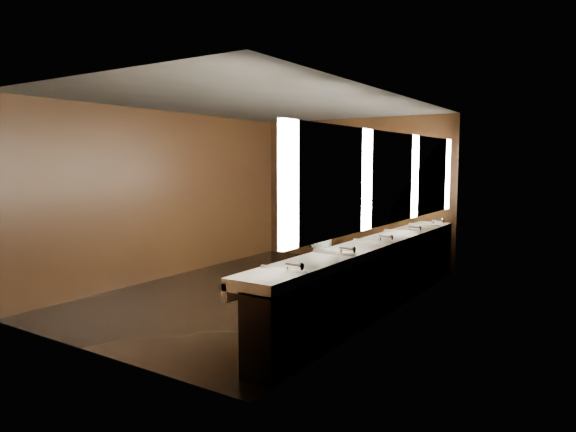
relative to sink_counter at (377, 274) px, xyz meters
The scene contains 10 objects.
floor 1.86m from the sink_counter, behind, with size 6.00×6.00×0.00m, color black.
ceiling 2.92m from the sink_counter, behind, with size 4.00×6.00×0.02m, color #2D2D2B.
wall_back 3.61m from the sink_counter, 120.87° to the left, with size 4.00×0.02×2.80m, color black.
wall_front 3.61m from the sink_counter, 120.87° to the right, with size 4.00×0.02×2.80m, color black.
wall_left 3.90m from the sink_counter, behind, with size 0.02×6.00×2.80m, color black.
wall_right 0.93m from the sink_counter, ahead, with size 0.02×6.00×2.80m, color black.
sink_counter is the anchor object (origin of this frame).
mirror_band 1.27m from the sink_counter, ahead, with size 0.06×5.03×1.15m.
person 0.77m from the sink_counter, 154.81° to the right, with size 0.54×0.36×1.48m, color #7EA8BC.
trash_bin 1.76m from the sink_counter, 97.18° to the right, with size 0.37×0.37×0.57m, color black.
Camera 1 is at (4.44, -6.17, 1.95)m, focal length 32.00 mm.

